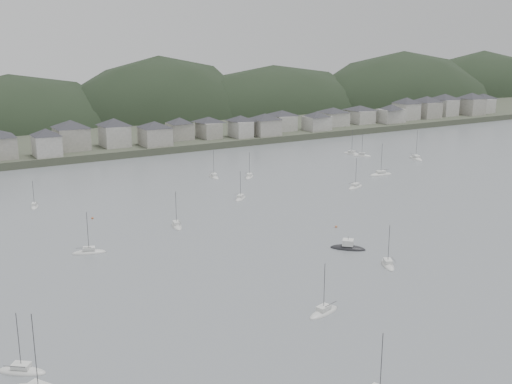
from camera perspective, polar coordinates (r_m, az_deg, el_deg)
ground at (r=121.57m, az=18.50°, el=-10.32°), size 900.00×900.00×0.00m
far_shore_land at (r=378.87m, az=-17.20°, el=6.43°), size 900.00×250.00×3.00m
forested_ridge at (r=357.34m, az=-15.32°, el=4.05°), size 851.55×103.94×102.57m
waterfront_town at (r=291.33m, az=-2.21°, el=6.29°), size 451.48×28.46×12.92m
sailboat_lead at (r=192.78m, az=-19.73°, el=-1.27°), size 3.78×6.50×8.50m
moored_fleet at (r=166.02m, az=2.61°, el=-2.87°), size 267.24×158.41×13.39m
motor_launch_far at (r=148.22m, az=8.46°, el=-5.10°), size 8.03×8.08×3.99m
mooring_buoys at (r=158.47m, az=9.29°, el=-3.90°), size 170.31×106.63×0.70m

